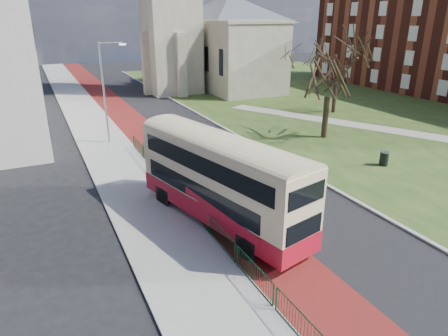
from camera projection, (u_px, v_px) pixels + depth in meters
ground at (269, 229)px, 19.97m from camera, size 160.00×160.00×0.00m
road_carriageway at (170, 129)px, 37.39m from camera, size 9.00×120.00×0.01m
bus_lane at (142, 133)px, 36.30m from camera, size 3.40×120.00×0.01m
pavement_west at (99, 137)px, 34.75m from camera, size 4.00×120.00×0.12m
kerb_west at (122, 134)px, 35.55m from camera, size 0.25×120.00×0.13m
kerb_east at (207, 119)px, 40.91m from camera, size 0.25×80.00×0.13m
grass_green at (356, 102)px, 48.96m from camera, size 40.00×80.00×0.04m
footpath at (399, 132)px, 36.43m from camera, size 18.84×32.82×0.03m
pedestrian_railing at (186, 199)px, 21.94m from camera, size 0.07×24.00×1.12m
streetlamp at (105, 88)px, 31.70m from camera, size 2.13×0.18×8.00m
bus at (220, 176)px, 19.71m from camera, size 5.00×11.06×4.50m
winter_tree_near at (331, 62)px, 32.54m from camera, size 8.26×8.26×9.24m
winter_tree_far at (338, 61)px, 41.77m from camera, size 6.94×6.94×7.88m
litter_bin at (384, 158)px, 28.14m from camera, size 0.78×0.78×1.03m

